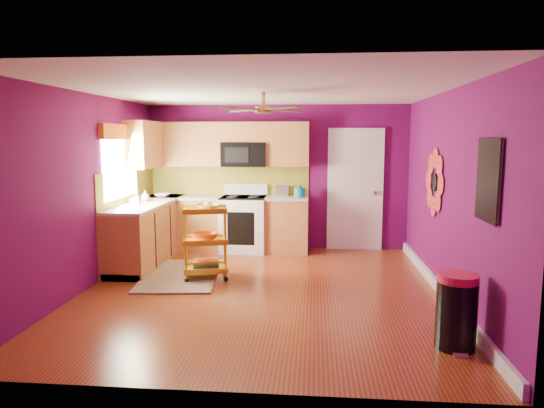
# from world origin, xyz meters

# --- Properties ---
(ground) EXTENTS (5.00, 5.00, 0.00)m
(ground) POSITION_xyz_m (0.00, 0.00, 0.00)
(ground) COLOR maroon
(ground) RESTS_ON ground
(room_envelope) EXTENTS (4.54, 5.04, 2.52)m
(room_envelope) POSITION_xyz_m (0.03, 0.00, 1.63)
(room_envelope) COLOR #5B0A4D
(room_envelope) RESTS_ON ground
(lower_cabinets) EXTENTS (2.81, 2.31, 0.94)m
(lower_cabinets) POSITION_xyz_m (-1.35, 1.82, 0.43)
(lower_cabinets) COLOR #9A5B2A
(lower_cabinets) RESTS_ON ground
(electric_range) EXTENTS (0.76, 0.66, 1.13)m
(electric_range) POSITION_xyz_m (-0.55, 2.17, 0.48)
(electric_range) COLOR white
(electric_range) RESTS_ON ground
(upper_cabinetry) EXTENTS (2.80, 2.30, 1.26)m
(upper_cabinetry) POSITION_xyz_m (-1.24, 2.17, 1.80)
(upper_cabinetry) COLOR #9A5B2A
(upper_cabinetry) RESTS_ON ground
(left_window) EXTENTS (0.08, 1.35, 1.08)m
(left_window) POSITION_xyz_m (-2.22, 1.05, 1.74)
(left_window) COLOR white
(left_window) RESTS_ON ground
(panel_door) EXTENTS (0.95, 0.11, 2.15)m
(panel_door) POSITION_xyz_m (1.35, 2.47, 1.02)
(panel_door) COLOR white
(panel_door) RESTS_ON ground
(right_wall_art) EXTENTS (0.04, 2.74, 1.04)m
(right_wall_art) POSITION_xyz_m (2.23, -0.34, 1.44)
(right_wall_art) COLOR black
(right_wall_art) RESTS_ON ground
(ceiling_fan) EXTENTS (1.01, 1.01, 0.26)m
(ceiling_fan) POSITION_xyz_m (0.00, 0.20, 2.29)
(ceiling_fan) COLOR #BF8C3F
(ceiling_fan) RESTS_ON ground
(shag_rug) EXTENTS (1.19, 1.76, 0.02)m
(shag_rug) POSITION_xyz_m (-1.21, 0.57, 0.01)
(shag_rug) COLOR #301D10
(shag_rug) RESTS_ON ground
(rolling_cart) EXTENTS (0.68, 0.56, 1.08)m
(rolling_cart) POSITION_xyz_m (-0.82, 0.48, 0.56)
(rolling_cart) COLOR yellow
(rolling_cart) RESTS_ON ground
(trash_can) EXTENTS (0.38, 0.41, 0.70)m
(trash_can) POSITION_xyz_m (1.97, -1.53, 0.35)
(trash_can) COLOR black
(trash_can) RESTS_ON ground
(teal_kettle) EXTENTS (0.18, 0.18, 0.21)m
(teal_kettle) POSITION_xyz_m (0.40, 2.18, 1.02)
(teal_kettle) COLOR #136E95
(teal_kettle) RESTS_ON lower_cabinets
(toaster) EXTENTS (0.22, 0.15, 0.18)m
(toaster) POSITION_xyz_m (0.10, 2.31, 1.03)
(toaster) COLOR beige
(toaster) RESTS_ON lower_cabinets
(soap_bottle_a) EXTENTS (0.08, 0.08, 0.18)m
(soap_bottle_a) POSITION_xyz_m (-2.00, 1.06, 1.03)
(soap_bottle_a) COLOR #EA3F72
(soap_bottle_a) RESTS_ON lower_cabinets
(soap_bottle_b) EXTENTS (0.13, 0.13, 0.17)m
(soap_bottle_b) POSITION_xyz_m (-2.02, 1.47, 1.02)
(soap_bottle_b) COLOR white
(soap_bottle_b) RESTS_ON lower_cabinets
(counter_dish) EXTENTS (0.26, 0.26, 0.06)m
(counter_dish) POSITION_xyz_m (-1.91, 1.99, 0.97)
(counter_dish) COLOR white
(counter_dish) RESTS_ON lower_cabinets
(counter_cup) EXTENTS (0.12, 0.12, 0.09)m
(counter_cup) POSITION_xyz_m (-2.05, 1.07, 0.99)
(counter_cup) COLOR white
(counter_cup) RESTS_ON lower_cabinets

